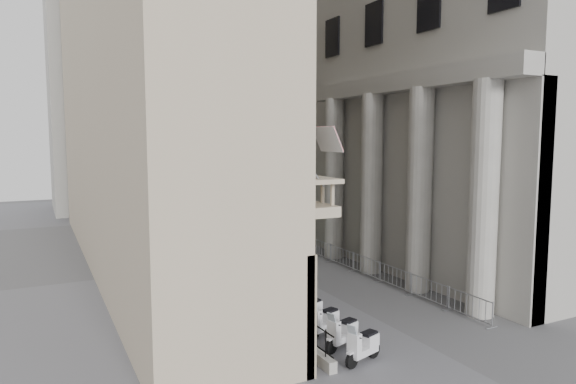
% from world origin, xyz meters
% --- Properties ---
extents(far_building, '(22.00, 10.00, 30.00)m').
position_xyz_m(far_building, '(0.00, 48.00, 15.00)').
color(far_building, '#BBB8B0').
rests_on(far_building, ground).
extents(iron_fence, '(0.30, 28.00, 1.40)m').
position_xyz_m(iron_fence, '(-4.30, 18.00, 0.00)').
color(iron_fence, black).
rests_on(iron_fence, ground).
extents(blue_awning, '(1.60, 3.00, 3.00)m').
position_xyz_m(blue_awning, '(4.15, 26.00, 0.00)').
color(blue_awning, navy).
rests_on(blue_awning, ground).
extents(flag, '(1.00, 1.40, 8.20)m').
position_xyz_m(flag, '(-4.00, 5.00, 0.00)').
color(flag, '#9E0C11').
rests_on(flag, ground).
extents(scooter_0, '(1.50, 0.96, 1.50)m').
position_xyz_m(scooter_0, '(-2.93, 4.30, 0.00)').
color(scooter_0, white).
rests_on(scooter_0, ground).
extents(scooter_1, '(1.50, 0.96, 1.50)m').
position_xyz_m(scooter_1, '(-2.93, 5.59, 0.00)').
color(scooter_1, white).
rests_on(scooter_1, ground).
extents(scooter_2, '(1.50, 0.96, 1.50)m').
position_xyz_m(scooter_2, '(-2.93, 6.88, 0.00)').
color(scooter_2, white).
rests_on(scooter_2, ground).
extents(scooter_3, '(1.50, 0.96, 1.50)m').
position_xyz_m(scooter_3, '(-2.93, 8.17, 0.00)').
color(scooter_3, white).
rests_on(scooter_3, ground).
extents(scooter_4, '(1.50, 0.96, 1.50)m').
position_xyz_m(scooter_4, '(-2.93, 9.47, 0.00)').
color(scooter_4, white).
rests_on(scooter_4, ground).
extents(scooter_5, '(1.50, 0.96, 1.50)m').
position_xyz_m(scooter_5, '(-2.93, 10.76, 0.00)').
color(scooter_5, white).
rests_on(scooter_5, ground).
extents(scooter_6, '(1.50, 0.96, 1.50)m').
position_xyz_m(scooter_6, '(-2.93, 12.05, 0.00)').
color(scooter_6, white).
rests_on(scooter_6, ground).
extents(scooter_7, '(1.50, 0.96, 1.50)m').
position_xyz_m(scooter_7, '(-2.93, 13.34, 0.00)').
color(scooter_7, white).
rests_on(scooter_7, ground).
extents(scooter_8, '(1.50, 0.96, 1.50)m').
position_xyz_m(scooter_8, '(-2.93, 14.64, 0.00)').
color(scooter_8, white).
rests_on(scooter_8, ground).
extents(scooter_9, '(1.50, 0.96, 1.50)m').
position_xyz_m(scooter_9, '(-2.93, 15.93, 0.00)').
color(scooter_9, white).
rests_on(scooter_9, ground).
extents(scooter_10, '(1.50, 0.96, 1.50)m').
position_xyz_m(scooter_10, '(-2.93, 17.22, 0.00)').
color(scooter_10, white).
rests_on(scooter_10, ground).
extents(scooter_11, '(1.50, 0.96, 1.50)m').
position_xyz_m(scooter_11, '(-2.93, 18.51, 0.00)').
color(scooter_11, white).
rests_on(scooter_11, ground).
extents(barrier_0, '(0.60, 2.40, 1.10)m').
position_xyz_m(barrier_0, '(3.48, 5.81, 0.00)').
color(barrier_0, '#ACAEB4').
rests_on(barrier_0, ground).
extents(barrier_1, '(0.60, 2.40, 1.10)m').
position_xyz_m(barrier_1, '(3.48, 8.31, 0.00)').
color(barrier_1, '#ACAEB4').
rests_on(barrier_1, ground).
extents(barrier_2, '(0.60, 2.40, 1.10)m').
position_xyz_m(barrier_2, '(3.48, 10.81, 0.00)').
color(barrier_2, '#ACAEB4').
rests_on(barrier_2, ground).
extents(barrier_3, '(0.60, 2.40, 1.10)m').
position_xyz_m(barrier_3, '(3.48, 13.31, 0.00)').
color(barrier_3, '#ACAEB4').
rests_on(barrier_3, ground).
extents(barrier_4, '(0.60, 2.40, 1.10)m').
position_xyz_m(barrier_4, '(3.48, 15.81, 0.00)').
color(barrier_4, '#ACAEB4').
rests_on(barrier_4, ground).
extents(barrier_5, '(0.60, 2.40, 1.10)m').
position_xyz_m(barrier_5, '(3.48, 18.31, 0.00)').
color(barrier_5, '#ACAEB4').
rests_on(barrier_5, ground).
extents(barrier_6, '(0.60, 2.40, 1.10)m').
position_xyz_m(barrier_6, '(3.48, 20.81, 0.00)').
color(barrier_6, '#ACAEB4').
rests_on(barrier_6, ground).
extents(security_tent, '(4.24, 4.24, 3.44)m').
position_xyz_m(security_tent, '(-3.60, 21.09, 2.88)').
color(security_tent, white).
rests_on(security_tent, ground).
extents(street_lamp, '(2.35, 1.07, 7.60)m').
position_xyz_m(street_lamp, '(-3.94, 19.45, 4.49)').
color(street_lamp, gray).
rests_on(street_lamp, ground).
extents(info_kiosk, '(0.40, 0.88, 1.81)m').
position_xyz_m(info_kiosk, '(-3.82, 21.14, 0.91)').
color(info_kiosk, black).
rests_on(info_kiosk, ground).
extents(pedestrian_a, '(0.60, 0.40, 1.64)m').
position_xyz_m(pedestrian_a, '(1.51, 25.46, 0.82)').
color(pedestrian_a, '#0D1637').
rests_on(pedestrian_a, ground).
extents(pedestrian_b, '(1.01, 0.86, 1.83)m').
position_xyz_m(pedestrian_b, '(1.74, 26.34, 0.91)').
color(pedestrian_b, black).
rests_on(pedestrian_b, ground).
extents(pedestrian_c, '(0.93, 0.90, 1.61)m').
position_xyz_m(pedestrian_c, '(0.70, 36.00, 0.81)').
color(pedestrian_c, black).
rests_on(pedestrian_c, ground).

